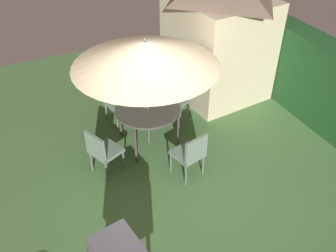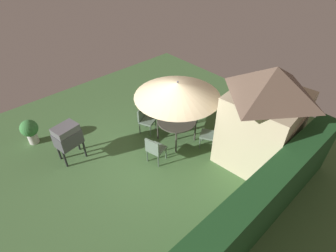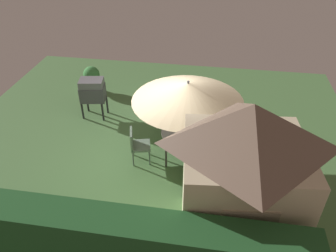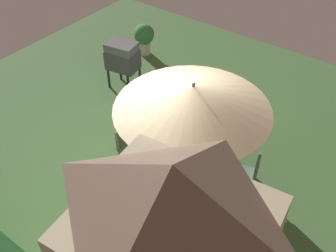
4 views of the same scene
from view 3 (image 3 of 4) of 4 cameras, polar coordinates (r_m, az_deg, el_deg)
The scene contains 11 objects.
ground_plane at distance 8.59m, azimuth -2.98°, elevation -4.66°, with size 11.00×11.00×0.00m, color #47703D.
hedge_backdrop at distance 5.69m, azimuth -10.77°, elevation -20.45°, with size 6.31×0.58×1.69m.
garden_shed at distance 5.84m, azimuth 12.61°, elevation -8.66°, with size 2.29×2.11×2.98m.
patio_table at distance 8.01m, azimuth 3.15°, elevation -1.39°, with size 1.21×1.21×0.80m.
patio_umbrella at distance 7.39m, azimuth 3.44°, elevation 5.89°, with size 2.53×2.53×2.17m.
bbq_grill at distance 9.82m, azimuth -12.87°, elevation 5.93°, with size 0.77×0.61×1.20m.
chair_near_shed at distance 8.37m, azimuth 10.16°, elevation -1.96°, with size 0.58×0.57×0.90m.
chair_far_side at distance 9.02m, azimuth 0.99°, elevation 1.66°, with size 0.61×0.61×0.90m.
chair_toward_hedge at distance 8.07m, azimuth -5.34°, elevation -3.04°, with size 0.56×0.56×0.90m.
chair_toward_house at distance 7.39m, azimuth 6.67°, elevation -7.39°, with size 0.63×0.64×0.90m.
potted_plant_by_shed at distance 11.44m, azimuth -12.98°, elevation 8.33°, with size 0.54×0.54×0.85m.
Camera 3 is at (-1.48, 6.46, 5.47)m, focal length 35.44 mm.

